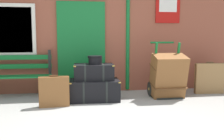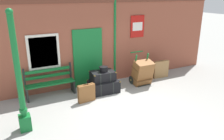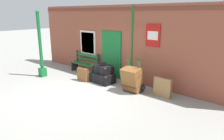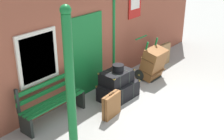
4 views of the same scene
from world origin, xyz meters
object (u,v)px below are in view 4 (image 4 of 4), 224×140
steamer_trunk_base (118,91)px  suitcase_tan (163,55)px  platform_bench (52,101)px  steamer_trunk_middle (117,77)px  suitcase_brown (111,105)px  round_hatbox (118,67)px  porters_trolley (147,68)px  large_brown_trunk (153,63)px  lamp_post (73,123)px

steamer_trunk_base → suitcase_tan: size_ratio=1.39×
platform_bench → steamer_trunk_middle: size_ratio=1.93×
steamer_trunk_base → suitcase_brown: (-0.79, -0.41, 0.07)m
round_hatbox → porters_trolley: 1.65m
platform_bench → steamer_trunk_base: platform_bench is taller
steamer_trunk_base → suitcase_brown: bearing=-152.5°
steamer_trunk_middle → suitcase_brown: size_ratio=1.37×
steamer_trunk_base → steamer_trunk_middle: (-0.01, 0.05, 0.37)m
steamer_trunk_middle → porters_trolley: porters_trolley is taller
platform_bench → steamer_trunk_base: 1.81m
steamer_trunk_base → large_brown_trunk: large_brown_trunk is taller
platform_bench → porters_trolley: size_ratio=1.34×
steamer_trunk_base → steamer_trunk_middle: bearing=97.9°
platform_bench → suitcase_brown: size_ratio=2.64×
steamer_trunk_middle → porters_trolley: size_ratio=0.69×
steamer_trunk_base → porters_trolley: porters_trolley is taller
porters_trolley → suitcase_tan: bearing=6.6°
suitcase_tan → porters_trolley: bearing=-173.4°
round_hatbox → suitcase_tan: bearing=4.8°
large_brown_trunk → suitcase_tan: (1.10, 0.30, -0.13)m
lamp_post → large_brown_trunk: size_ratio=3.12×
round_hatbox → large_brown_trunk: size_ratio=0.31×
suitcase_brown → large_brown_trunk: bearing=8.5°
platform_bench → round_hatbox: size_ratio=5.41×
steamer_trunk_middle → suitcase_tan: (2.68, 0.19, -0.23)m
large_brown_trunk → round_hatbox: bearing=176.9°
steamer_trunk_base → suitcase_tan: bearing=5.2°
lamp_post → platform_bench: (1.01, 1.75, -0.69)m
round_hatbox → porters_trolley: (1.54, 0.09, -0.57)m
round_hatbox → porters_trolley: bearing=3.4°
steamer_trunk_middle → platform_bench: bearing=163.3°
steamer_trunk_middle → large_brown_trunk: large_brown_trunk is taller
suitcase_tan → platform_bench: bearing=175.8°
lamp_post → suitcase_brown: 2.25m
platform_bench → large_brown_trunk: platform_bench is taller
platform_bench → lamp_post: bearing=-120.1°
round_hatbox → suitcase_brown: bearing=-151.8°
lamp_post → suitcase_tan: size_ratio=4.02×
large_brown_trunk → suitcase_brown: size_ratio=1.58×
steamer_trunk_base → large_brown_trunk: size_ratio=1.08×
platform_bench → porters_trolley: porters_trolley is taller
lamp_post → suitcase_tan: lamp_post is taller
large_brown_trunk → suitcase_brown: large_brown_trunk is taller
porters_trolley → steamer_trunk_middle: bearing=-177.7°
suitcase_tan → suitcase_brown: 3.52m
steamer_trunk_middle → suitcase_tan: steamer_trunk_middle is taller
lamp_post → suitcase_tan: bearing=14.9°
steamer_trunk_base → large_brown_trunk: (1.56, -0.06, 0.27)m
round_hatbox → suitcase_tan: round_hatbox is taller
lamp_post → platform_bench: bearing=59.9°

